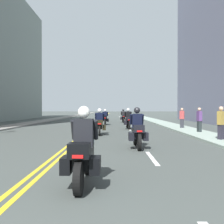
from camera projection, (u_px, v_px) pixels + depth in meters
name	position (u px, v px, depth m)	size (l,w,h in m)	color
ground_plane	(104.00, 118.00, 48.47)	(264.00, 264.00, 0.00)	#404744
sidewalk_left	(65.00, 117.00, 48.52)	(2.00, 144.00, 0.12)	gray
sidewalk_right	(142.00, 117.00, 48.42)	(2.00, 144.00, 0.12)	#92A69A
centreline_yellow_inner	(103.00, 118.00, 48.47)	(0.12, 132.00, 0.01)	yellow
centreline_yellow_outer	(104.00, 118.00, 48.47)	(0.12, 132.00, 0.01)	yellow
lane_dashes_white	(125.00, 123.00, 29.45)	(0.14, 56.40, 0.01)	silver
motorcycle_0	(83.00, 154.00, 5.42)	(0.77, 2.18, 1.65)	black
motorcycle_1	(137.00, 132.00, 10.60)	(0.77, 2.30, 1.67)	black
motorcycle_2	(100.00, 124.00, 15.99)	(0.78, 2.10, 1.63)	black
motorcycle_3	(128.00, 120.00, 20.80)	(0.78, 2.19, 1.67)	black
motorcycle_4	(105.00, 118.00, 26.30)	(0.76, 2.23, 1.60)	black
motorcycle_5	(123.00, 117.00, 30.86)	(0.78, 2.10, 1.60)	black
pedestrian_0	(182.00, 118.00, 20.45)	(0.41, 0.32, 1.68)	#272930
pedestrian_1	(199.00, 120.00, 16.77)	(0.28, 0.39, 1.69)	#232A2C
pedestrian_2	(221.00, 124.00, 12.59)	(0.49, 0.40, 1.72)	#262430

